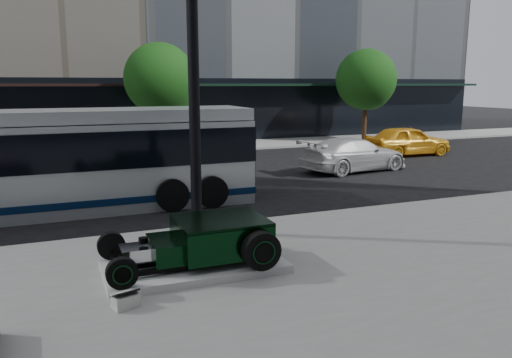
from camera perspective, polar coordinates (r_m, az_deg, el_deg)
name	(u,v)px	position (r m, az deg, el deg)	size (l,w,h in m)	color
ground	(219,207)	(15.04, -4.24, -3.26)	(120.00, 120.00, 0.00)	black
sidewalk_far	(141,150)	(28.47, -13.05, 3.29)	(70.00, 4.00, 0.12)	gray
street_trees	(162,82)	(27.54, -10.67, 10.87)	(29.80, 3.80, 5.70)	black
display_plinth	(194,265)	(9.86, -7.07, -9.78)	(3.40, 1.80, 0.15)	silver
hot_rod	(210,239)	(9.78, -5.25, -6.80)	(3.22, 2.00, 0.81)	black
info_plaque	(125,300)	(8.50, -14.70, -13.18)	(0.47, 0.40, 0.31)	silver
lamppost	(193,65)	(11.71, -7.17, 12.83)	(0.47, 0.47, 8.57)	black
transit_bus	(43,161)	(15.42, -23.13, 1.87)	(12.12, 2.88, 2.92)	silver
white_sedan	(354,154)	(21.58, 11.15, 2.78)	(1.98, 4.88, 1.42)	silver
yellow_taxi	(408,141)	(26.96, 16.93, 4.21)	(1.81, 4.51, 1.53)	yellow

